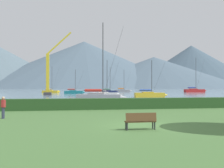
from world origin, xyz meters
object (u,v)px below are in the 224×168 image
at_px(sailboat_slip_0, 100,97).
at_px(person_standing_walker, 3,106).
at_px(sailboat_slip_4, 105,94).
at_px(dock_crane, 49,76).
at_px(park_bench_near_path, 141,120).
at_px(sailboat_slip_3, 195,90).
at_px(sailboat_slip_8, 123,91).
at_px(sailboat_slip_1, 51,91).
at_px(sailboat_slip_5, 109,91).
at_px(sailboat_slip_6, 74,92).
at_px(sailboat_slip_9, 150,95).

xyz_separation_m(sailboat_slip_0, person_standing_walker, (-9.47, -20.68, 0.26)).
distance_m(sailboat_slip_4, dock_crane, 19.33).
bearing_deg(sailboat_slip_0, park_bench_near_path, -75.95).
distance_m(sailboat_slip_0, park_bench_near_path, 26.83).
relative_size(sailboat_slip_3, sailboat_slip_8, 1.51).
xyz_separation_m(park_bench_near_path, person_standing_walker, (-8.88, 6.14, 0.44)).
relative_size(sailboat_slip_0, sailboat_slip_1, 1.30).
bearing_deg(person_standing_walker, sailboat_slip_3, 63.51).
bearing_deg(sailboat_slip_5, sailboat_slip_8, 68.52).
bearing_deg(dock_crane, sailboat_slip_4, -40.95).
relative_size(sailboat_slip_0, dock_crane, 0.73).
bearing_deg(sailboat_slip_1, dock_crane, -72.85).
relative_size(sailboat_slip_3, sailboat_slip_6, 1.80).
bearing_deg(sailboat_slip_1, sailboat_slip_0, -63.13).
bearing_deg(dock_crane, sailboat_slip_6, 60.34).
distance_m(sailboat_slip_5, park_bench_near_path, 76.14).
relative_size(sailboat_slip_3, sailboat_slip_9, 1.75).
distance_m(sailboat_slip_8, sailboat_slip_9, 52.06).
height_order(park_bench_near_path, dock_crane, dock_crane).
height_order(sailboat_slip_4, sailboat_slip_5, sailboat_slip_5).
height_order(sailboat_slip_9, dock_crane, dock_crane).
relative_size(sailboat_slip_4, dock_crane, 0.48).
height_order(sailboat_slip_4, person_standing_walker, sailboat_slip_4).
xyz_separation_m(sailboat_slip_6, sailboat_slip_8, (21.08, 22.58, 0.04)).
xyz_separation_m(sailboat_slip_1, park_bench_near_path, (12.02, -79.08, -0.05)).
bearing_deg(sailboat_slip_4, sailboat_slip_9, -15.70).
relative_size(park_bench_near_path, person_standing_walker, 1.05).
bearing_deg(sailboat_slip_5, park_bench_near_path, -89.67).
xyz_separation_m(sailboat_slip_1, dock_crane, (1.55, -23.03, 4.78)).
bearing_deg(sailboat_slip_5, person_standing_walker, -97.32).
bearing_deg(sailboat_slip_3, park_bench_near_path, -115.63).
bearing_deg(person_standing_walker, sailboat_slip_6, 94.75).
relative_size(sailboat_slip_1, park_bench_near_path, 5.72).
xyz_separation_m(sailboat_slip_8, dock_crane, (-27.98, -34.70, 4.74)).
relative_size(sailboat_slip_3, sailboat_slip_4, 1.68).
bearing_deg(sailboat_slip_5, dock_crane, -127.93).
bearing_deg(sailboat_slip_8, park_bench_near_path, -84.21).
height_order(sailboat_slip_1, park_bench_near_path, sailboat_slip_1).
relative_size(sailboat_slip_5, sailboat_slip_6, 1.20).
bearing_deg(park_bench_near_path, sailboat_slip_5, 82.50).
relative_size(sailboat_slip_8, park_bench_near_path, 5.49).
relative_size(sailboat_slip_8, sailboat_slip_9, 1.16).
bearing_deg(dock_crane, sailboat_slip_3, 23.88).
bearing_deg(sailboat_slip_5, sailboat_slip_1, 177.91).
bearing_deg(sailboat_slip_6, sailboat_slip_0, -77.33).
height_order(sailboat_slip_8, sailboat_slip_9, sailboat_slip_8).
xyz_separation_m(sailboat_slip_6, dock_crane, (-6.90, -12.12, 4.79)).
bearing_deg(sailboat_slip_1, sailboat_slip_5, 3.95).
bearing_deg(person_standing_walker, sailboat_slip_5, 85.05).
height_order(sailboat_slip_1, dock_crane, dock_crane).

